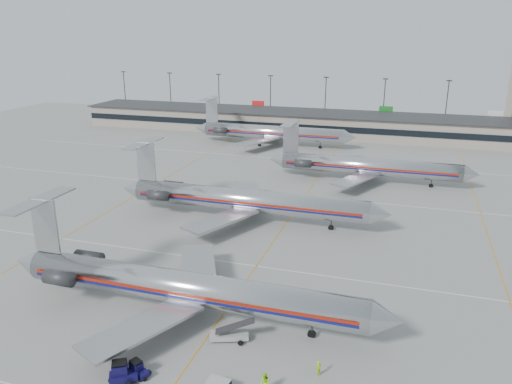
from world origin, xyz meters
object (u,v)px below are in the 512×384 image
at_px(jet_foreground, 181,286).
at_px(belt_loader, 230,334).
at_px(tug_center, 138,369).
at_px(jet_second_row, 242,200).

xyz_separation_m(jet_foreground, belt_loader, (6.52, -2.87, -2.72)).
bearing_deg(tug_center, belt_loader, 75.63).
xyz_separation_m(tug_center, belt_loader, (5.89, 7.53, -0.07)).
relative_size(tug_center, belt_loader, 0.46).
bearing_deg(belt_loader, tug_center, -148.08).
bearing_deg(tug_center, jet_second_row, 118.90).
bearing_deg(jet_foreground, jet_second_row, 95.92).
distance_m(jet_foreground, jet_second_row, 28.73).
height_order(jet_foreground, jet_second_row, jet_second_row).
relative_size(jet_foreground, belt_loader, 9.52).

